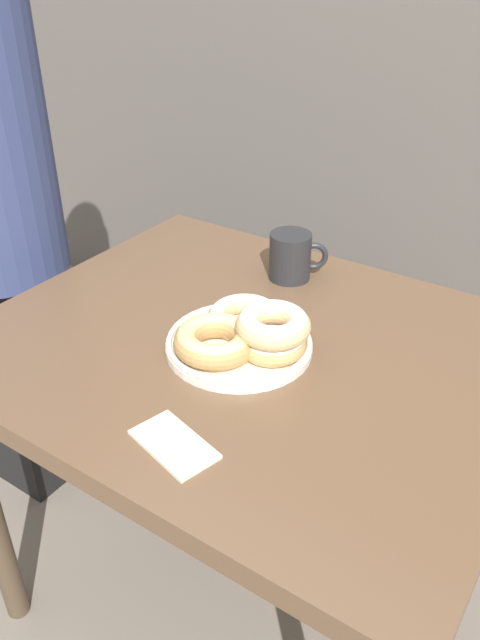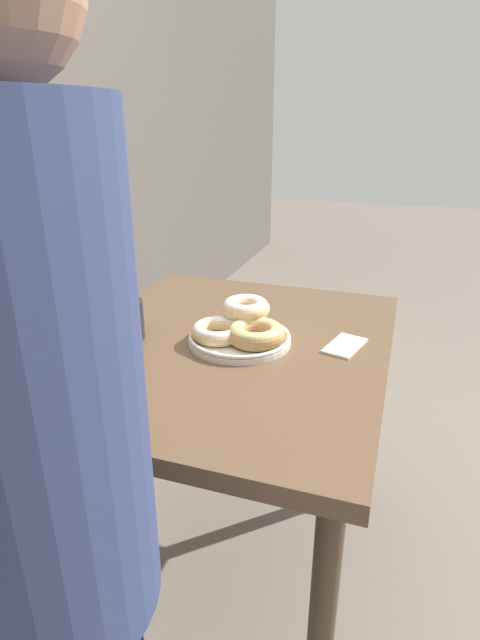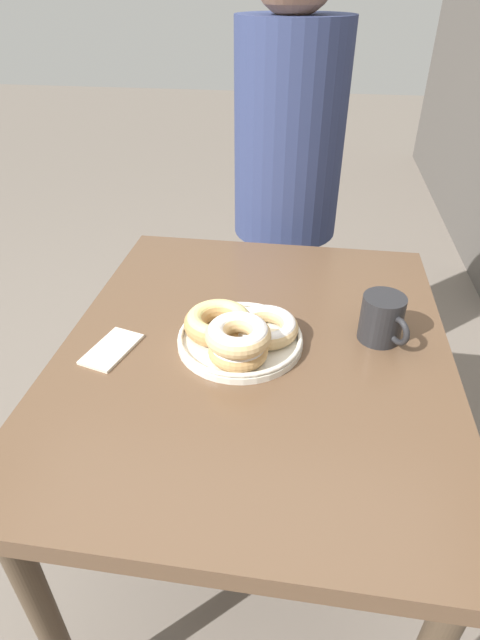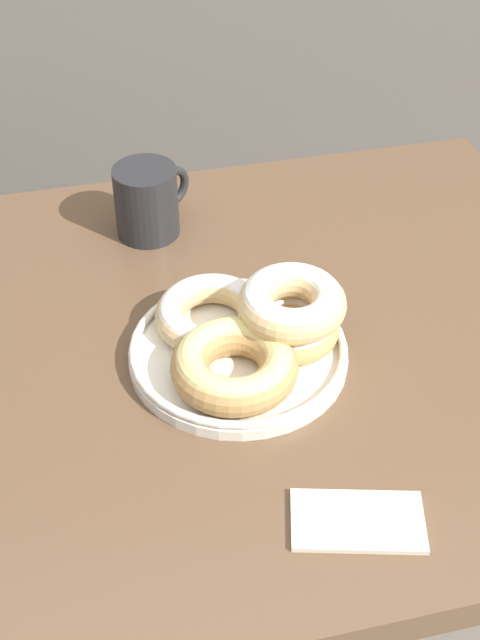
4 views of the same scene
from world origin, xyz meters
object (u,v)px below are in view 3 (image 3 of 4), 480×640
object	(u,v)px
dining_table	(255,378)
person_figure	(287,192)
donut_plate	(239,333)
coffee_mug	(382,318)
napkin	(112,349)

from	to	relation	value
dining_table	person_figure	bearing A→B (deg)	179.20
dining_table	person_figure	size ratio (longest dim) A/B	0.65
donut_plate	person_figure	size ratio (longest dim) A/B	0.18
coffee_mug	napkin	size ratio (longest dim) A/B	0.78
person_figure	napkin	bearing A→B (deg)	-20.56
napkin	coffee_mug	bearing A→B (deg)	102.56
dining_table	coffee_mug	distance (m)	0.29
dining_table	napkin	distance (m)	0.30
dining_table	donut_plate	size ratio (longest dim) A/B	3.53
dining_table	donut_plate	world-z (taller)	donut_plate
dining_table	donut_plate	xyz separation A→B (m)	(0.01, -0.03, 0.12)
coffee_mug	person_figure	size ratio (longest dim) A/B	0.08
napkin	person_figure	bearing A→B (deg)	159.44
napkin	donut_plate	bearing A→B (deg)	100.64
person_figure	napkin	xyz separation A→B (m)	(0.78, -0.29, -0.06)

